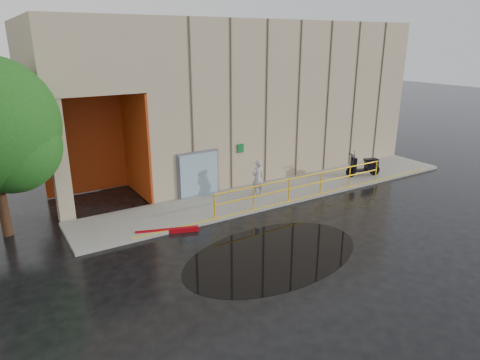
# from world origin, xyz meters

# --- Properties ---
(ground) EXTENTS (120.00, 120.00, 0.00)m
(ground) POSITION_xyz_m (0.00, 0.00, 0.00)
(ground) COLOR black
(ground) RESTS_ON ground
(sidewalk) EXTENTS (20.00, 3.00, 0.15)m
(sidewalk) POSITION_xyz_m (4.00, 4.50, 0.07)
(sidewalk) COLOR gray
(sidewalk) RESTS_ON ground
(building) EXTENTS (20.00, 10.17, 8.00)m
(building) POSITION_xyz_m (5.10, 10.98, 4.21)
(building) COLOR tan
(building) RESTS_ON ground
(guardrail) EXTENTS (9.56, 0.06, 1.03)m
(guardrail) POSITION_xyz_m (4.25, 3.15, 0.68)
(guardrail) COLOR yellow
(guardrail) RESTS_ON sidewalk
(person) EXTENTS (0.64, 0.43, 1.73)m
(person) POSITION_xyz_m (2.47, 4.40, 1.01)
(person) COLOR #A3A2A8
(person) RESTS_ON sidewalk
(scooter) EXTENTS (1.97, 1.18, 1.49)m
(scooter) POSITION_xyz_m (8.97, 3.96, 1.00)
(scooter) COLOR black
(scooter) RESTS_ON sidewalk
(red_curb) EXTENTS (2.33, 0.94, 0.18)m
(red_curb) POSITION_xyz_m (-2.59, 3.10, 0.09)
(red_curb) COLOR #9B040C
(red_curb) RESTS_ON ground
(puddle) EXTENTS (7.35, 5.02, 0.01)m
(puddle) POSITION_xyz_m (-0.15, -0.43, 0.00)
(puddle) COLOR black
(puddle) RESTS_ON ground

